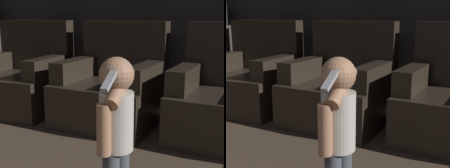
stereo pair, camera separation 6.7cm
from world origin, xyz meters
The scene contains 3 objects.
armchair_left centered at (-1.30, 3.69, 0.32)m, with size 0.93×0.89×0.97m.
armchair_middle centered at (-0.21, 3.69, 0.32)m, with size 0.94×0.90×0.97m.
person_toddler centered at (0.37, 2.40, 0.49)m, with size 0.18×0.33×0.83m.
Camera 2 is at (1.04, 1.01, 1.03)m, focal length 50.00 mm.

